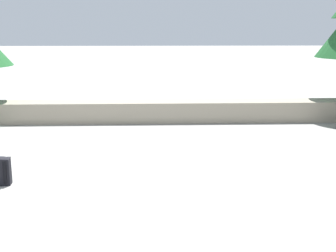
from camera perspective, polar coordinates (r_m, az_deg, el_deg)
ground_plane at (r=7.67m, az=-14.46°, el=-6.79°), size 120.00×120.00×0.00m
stone_wall at (r=12.19m, az=-9.84°, el=1.82°), size 36.00×0.80×0.55m
rider_backpack at (r=7.66m, az=-20.64°, el=-5.31°), size 0.32×0.28×0.47m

